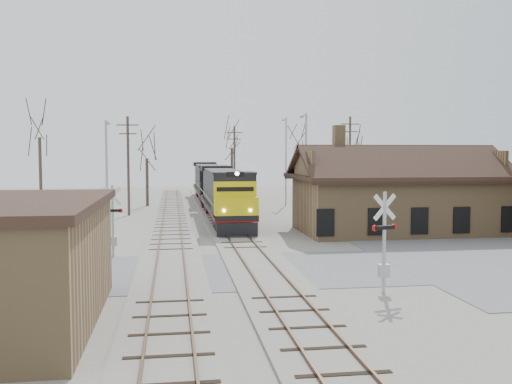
{
  "coord_description": "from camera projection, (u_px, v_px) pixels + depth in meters",
  "views": [
    {
      "loc": [
        -4.35,
        -27.94,
        5.88
      ],
      "look_at": [
        1.07,
        9.0,
        3.27
      ],
      "focal_mm": 40.0,
      "sensor_mm": 36.0,
      "label": 1
    }
  ],
  "objects": [
    {
      "name": "tree_e",
      "position": [
        353.0,
        147.0,
        68.38
      ],
      "size": [
        3.77,
        3.77,
        9.22
      ],
      "color": "#382D23",
      "rests_on": "ground"
    },
    {
      "name": "depot",
      "position": [
        396.0,
        199.0,
        42.03
      ],
      "size": [
        15.2,
        9.31,
        7.9
      ],
      "color": "#A07C53",
      "rests_on": "ground"
    },
    {
      "name": "tree_a",
      "position": [
        39.0,
        125.0,
        57.32
      ],
      "size": [
        4.93,
        4.93,
        12.08
      ],
      "color": "#382D23",
      "rests_on": "ground"
    },
    {
      "name": "ground",
      "position": [
        261.0,
        269.0,
        28.62
      ],
      "size": [
        140.0,
        140.0,
        0.0
      ],
      "primitive_type": "plane",
      "color": "gray",
      "rests_on": "ground"
    },
    {
      "name": "locomotive_lead",
      "position": [
        225.0,
        194.0,
        48.24
      ],
      "size": [
        3.05,
        20.4,
        4.53
      ],
      "color": "black",
      "rests_on": "ground"
    },
    {
      "name": "utility_pole_a",
      "position": [
        128.0,
        164.0,
        52.78
      ],
      "size": [
        2.0,
        0.24,
        9.19
      ],
      "color": "#382D23",
      "rests_on": "ground"
    },
    {
      "name": "road",
      "position": [
        261.0,
        269.0,
        28.62
      ],
      "size": [
        60.0,
        9.0,
        0.03
      ],
      "primitive_type": "cube",
      "color": "slate",
      "rests_on": "ground"
    },
    {
      "name": "locomotive_trailing",
      "position": [
        209.0,
        181.0,
        68.64
      ],
      "size": [
        3.05,
        20.4,
        4.29
      ],
      "color": "black",
      "rests_on": "ground"
    },
    {
      "name": "crossbuck_far",
      "position": [
        113.0,
        224.0,
        31.78
      ],
      "size": [
        1.15,
        0.32,
        4.06
      ],
      "rotation": [
        0.0,
        0.0,
        2.96
      ],
      "color": "#A5A8AD",
      "rests_on": "ground"
    },
    {
      "name": "streetlight_a",
      "position": [
        107.0,
        168.0,
        43.6
      ],
      "size": [
        0.25,
        2.04,
        8.32
      ],
      "color": "#A5A8AD",
      "rests_on": "ground"
    },
    {
      "name": "tree_b",
      "position": [
        147.0,
        151.0,
        61.97
      ],
      "size": [
        3.47,
        3.47,
        8.5
      ],
      "color": "#382D23",
      "rests_on": "ground"
    },
    {
      "name": "track_siding",
      "position": [
        171.0,
        230.0,
        42.77
      ],
      "size": [
        3.4,
        90.0,
        0.24
      ],
      "color": "gray",
      "rests_on": "ground"
    },
    {
      "name": "utility_pole_b",
      "position": [
        234.0,
        161.0,
        70.77
      ],
      "size": [
        2.0,
        0.24,
        9.12
      ],
      "color": "#382D23",
      "rests_on": "ground"
    },
    {
      "name": "tree_d",
      "position": [
        298.0,
        139.0,
        73.3
      ],
      "size": [
        4.36,
        4.36,
        10.67
      ],
      "color": "#382D23",
      "rests_on": "ground"
    },
    {
      "name": "crossbuck_near",
      "position": [
        384.0,
        246.0,
        23.67
      ],
      "size": [
        1.19,
        0.41,
        4.25
      ],
      "rotation": [
        0.0,
        0.0,
        0.27
      ],
      "color": "#A5A8AD",
      "rests_on": "ground"
    },
    {
      "name": "streetlight_b",
      "position": [
        305.0,
        161.0,
        48.59
      ],
      "size": [
        0.25,
        2.04,
        9.16
      ],
      "color": "#A5A8AD",
      "rests_on": "ground"
    },
    {
      "name": "tree_c",
      "position": [
        232.0,
        140.0,
        74.32
      ],
      "size": [
        4.31,
        4.31,
        10.57
      ],
      "color": "#382D23",
      "rests_on": "ground"
    },
    {
      "name": "utility_pole_c",
      "position": [
        350.0,
        160.0,
        60.26
      ],
      "size": [
        2.0,
        0.24,
        9.65
      ],
      "color": "#382D23",
      "rests_on": "ground"
    },
    {
      "name": "track_main",
      "position": [
        231.0,
        229.0,
        43.42
      ],
      "size": [
        3.4,
        90.0,
        0.24
      ],
      "color": "gray",
      "rests_on": "ground"
    },
    {
      "name": "streetlight_c",
      "position": [
        286.0,
        157.0,
        62.79
      ],
      "size": [
        0.25,
        2.04,
        9.67
      ],
      "color": "#A5A8AD",
      "rests_on": "ground"
    }
  ]
}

